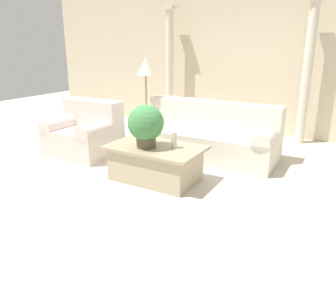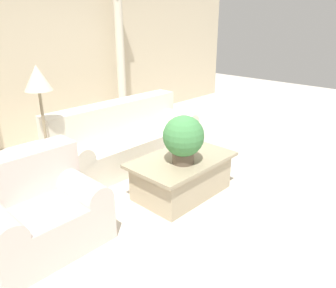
{
  "view_description": "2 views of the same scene",
  "coord_description": "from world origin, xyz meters",
  "px_view_note": "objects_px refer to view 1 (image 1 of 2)",
  "views": [
    {
      "loc": [
        2.15,
        -4.09,
        1.79
      ],
      "look_at": [
        -0.0,
        -0.37,
        0.48
      ],
      "focal_mm": 35.0,
      "sensor_mm": 36.0,
      "label": 1
    },
    {
      "loc": [
        -2.86,
        -2.91,
        2.08
      ],
      "look_at": [
        -0.17,
        -0.36,
        0.64
      ],
      "focal_mm": 35.0,
      "sensor_mm": 36.0,
      "label": 2
    }
  ],
  "objects_px": {
    "loveseat": "(85,132)",
    "potted_plant": "(146,124)",
    "coffee_table": "(156,163)",
    "floor_lamp": "(146,74)",
    "sofa_long": "(207,135)"
  },
  "relations": [
    {
      "from": "coffee_table",
      "to": "potted_plant",
      "type": "distance_m",
      "value": 0.56
    },
    {
      "from": "loveseat",
      "to": "potted_plant",
      "type": "height_order",
      "value": "potted_plant"
    },
    {
      "from": "coffee_table",
      "to": "potted_plant",
      "type": "xyz_separation_m",
      "value": [
        -0.09,
        -0.09,
        0.55
      ]
    },
    {
      "from": "potted_plant",
      "to": "sofa_long",
      "type": "bearing_deg",
      "value": 79.01
    },
    {
      "from": "floor_lamp",
      "to": "potted_plant",
      "type": "bearing_deg",
      "value": -56.61
    },
    {
      "from": "sofa_long",
      "to": "potted_plant",
      "type": "height_order",
      "value": "potted_plant"
    },
    {
      "from": "coffee_table",
      "to": "potted_plant",
      "type": "height_order",
      "value": "potted_plant"
    },
    {
      "from": "loveseat",
      "to": "potted_plant",
      "type": "distance_m",
      "value": 1.71
    },
    {
      "from": "sofa_long",
      "to": "potted_plant",
      "type": "xyz_separation_m",
      "value": [
        -0.27,
        -1.4,
        0.44
      ]
    },
    {
      "from": "sofa_long",
      "to": "loveseat",
      "type": "relative_size",
      "value": 2.1
    },
    {
      "from": "potted_plant",
      "to": "floor_lamp",
      "type": "relative_size",
      "value": 0.36
    },
    {
      "from": "coffee_table",
      "to": "loveseat",
      "type": "bearing_deg",
      "value": 166.5
    },
    {
      "from": "sofa_long",
      "to": "coffee_table",
      "type": "height_order",
      "value": "sofa_long"
    },
    {
      "from": "loveseat",
      "to": "floor_lamp",
      "type": "height_order",
      "value": "floor_lamp"
    },
    {
      "from": "sofa_long",
      "to": "coffee_table",
      "type": "bearing_deg",
      "value": -98.05
    }
  ]
}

